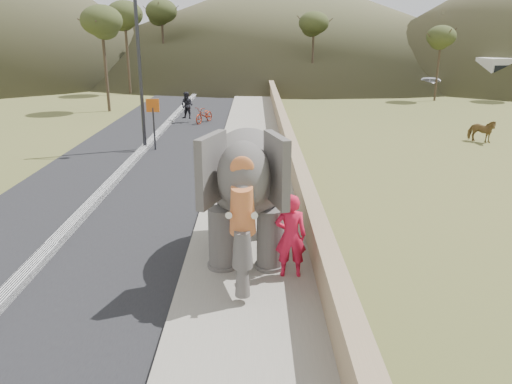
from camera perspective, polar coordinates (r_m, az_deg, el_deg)
ground at (r=12.46m, az=-0.93°, el=-7.44°), size 160.00×160.00×0.00m
road at (r=22.52m, az=-13.46°, el=3.73°), size 7.00×120.00×0.03m
median at (r=22.50m, az=-13.48°, el=3.97°), size 0.35×120.00×0.22m
walkway at (r=21.90m, az=-0.61°, el=4.00°), size 3.00×120.00×0.15m
parapet at (r=21.84m, az=3.74°, el=5.20°), size 0.30×120.00×1.10m
lamppost at (r=23.58m, az=-12.58°, el=16.36°), size 1.76×0.36×8.00m
signboard at (r=23.70m, az=-11.66°, el=8.57°), size 0.60×0.08×2.40m
cow at (r=27.58m, az=24.33°, el=6.38°), size 1.46×1.35×1.16m
distant_car at (r=49.37m, az=19.71°, el=11.50°), size 4.55×3.00×1.44m
hill_far at (r=81.42m, az=3.41°, el=19.02°), size 80.00×80.00×14.00m
elephant_and_man at (r=11.95m, az=-0.88°, el=0.33°), size 2.45×4.44×3.18m
motorcyclist at (r=30.82m, az=-6.70°, el=9.16°), size 2.19×1.99×1.88m
trees at (r=40.63m, az=3.57°, el=15.88°), size 47.23×44.88×8.96m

